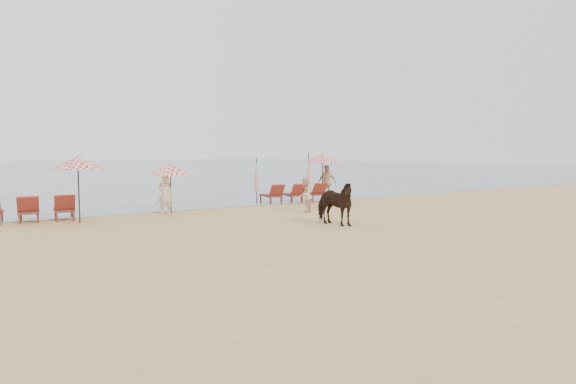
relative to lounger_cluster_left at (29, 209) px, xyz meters
name	(u,v)px	position (x,y,z in m)	size (l,w,h in m)	color
ground	(378,240)	(8.47, -9.87, -0.48)	(120.00, 120.00, 0.00)	tan
sea	(51,167)	(8.47, 70.13, -0.48)	(160.00, 140.00, 0.06)	#51606B
lounger_cluster_left	(29,209)	(0.00, 0.00, 0.00)	(3.31, 2.14, 0.69)	maroon
lounger_cluster_right	(294,193)	(12.28, 0.57, -0.01)	(3.33, 2.24, 0.68)	maroon
umbrella_open_left_a	(78,163)	(1.58, -1.24, 1.73)	(2.17, 2.17, 2.47)	black
umbrella_open_left_b	(170,169)	(5.36, -0.42, 1.43)	(1.73, 1.77, 2.21)	black
umbrella_open_right	(323,158)	(13.73, -0.01, 1.81)	(2.09, 2.09, 2.55)	black
umbrella_closed_left	(256,175)	(10.72, 1.74, 0.96)	(0.29, 0.29, 2.35)	black
umbrella_closed_right	(309,173)	(12.65, -0.26, 1.10)	(0.31, 0.31, 2.57)	black
cow	(334,203)	(9.22, -6.76, 0.31)	(0.86, 1.88, 1.59)	black
beachgoer_left	(165,194)	(5.11, -0.42, 0.36)	(0.61, 0.40, 1.68)	#D5AE85
beachgoer_right_a	(305,195)	(10.46, -3.14, 0.27)	(0.73, 0.57, 1.51)	tan
beachgoer_right_b	(327,183)	(14.34, 0.40, 0.48)	(1.12, 0.47, 1.92)	#D6AF86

